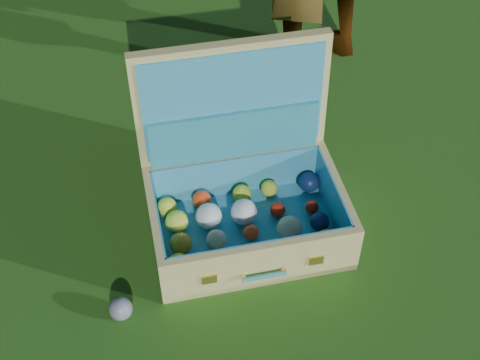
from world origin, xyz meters
name	(u,v)px	position (x,y,z in m)	size (l,w,h in m)	color
ground	(293,241)	(0.00, 0.00, 0.00)	(60.00, 60.00, 0.00)	#215114
stray_ball	(121,309)	(-0.52, -0.10, 0.03)	(0.06, 0.06, 0.06)	teal
suitcase	(241,184)	(-0.12, 0.13, 0.15)	(0.58, 0.47, 0.53)	#DDCB77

